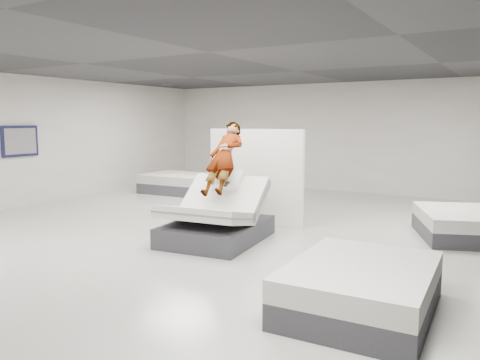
{
  "coord_description": "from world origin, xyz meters",
  "views": [
    {
      "loc": [
        4.49,
        -6.4,
        2.1
      ],
      "look_at": [
        0.03,
        0.94,
        1.0
      ],
      "focal_mm": 35.0,
      "sensor_mm": 36.0,
      "label": 1
    }
  ],
  "objects": [
    {
      "name": "flat_bed_right_far",
      "position": [
        3.62,
        2.66,
        0.25
      ],
      "size": [
        1.92,
        2.17,
        0.5
      ],
      "color": "#38383D",
      "rests_on": "floor"
    },
    {
      "name": "room",
      "position": [
        0.0,
        0.0,
        1.6
      ],
      "size": [
        14.0,
        14.04,
        3.2
      ],
      "color": "#A8A79F",
      "rests_on": "ground"
    },
    {
      "name": "flat_bed_right_near",
      "position": [
        3.06,
        -1.48,
        0.27
      ],
      "size": [
        1.54,
        2.01,
        0.54
      ],
      "color": "#38383D",
      "rests_on": "floor"
    },
    {
      "name": "hero_bed",
      "position": [
        -0.01,
        0.2,
        0.37
      ],
      "size": [
        1.68,
        2.1,
        1.21
      ],
      "color": "#38383D",
      "rests_on": "floor"
    },
    {
      "name": "flat_bed_left_far",
      "position": [
        -4.05,
        4.24,
        0.27
      ],
      "size": [
        2.07,
        1.61,
        0.54
      ],
      "color": "#38383D",
      "rests_on": "floor"
    },
    {
      "name": "divider_panel",
      "position": [
        -0.14,
        1.81,
        0.96
      ],
      "size": [
        2.12,
        0.1,
        1.93
      ],
      "primitive_type": "cube",
      "rotation": [
        0.0,
        0.0,
        0.0
      ],
      "color": "white",
      "rests_on": "floor"
    },
    {
      "name": "remote",
      "position": [
        0.22,
        0.2,
        1.02
      ],
      "size": [
        0.07,
        0.15,
        0.08
      ],
      "primitive_type": "cube",
      "rotation": [
        0.35,
        0.0,
        0.12
      ],
      "color": "black",
      "rests_on": "person"
    },
    {
      "name": "person",
      "position": [
        -0.05,
        0.52,
        1.2
      ],
      "size": [
        0.76,
        1.5,
        1.36
      ],
      "primitive_type": "imported",
      "rotation": [
        0.83,
        0.0,
        0.12
      ],
      "color": "slate",
      "rests_on": "hero_bed"
    },
    {
      "name": "wall_poster",
      "position": [
        -5.93,
        0.5,
        1.6
      ],
      "size": [
        0.06,
        0.95,
        0.75
      ],
      "color": "black",
      "rests_on": "wall_left"
    }
  ]
}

